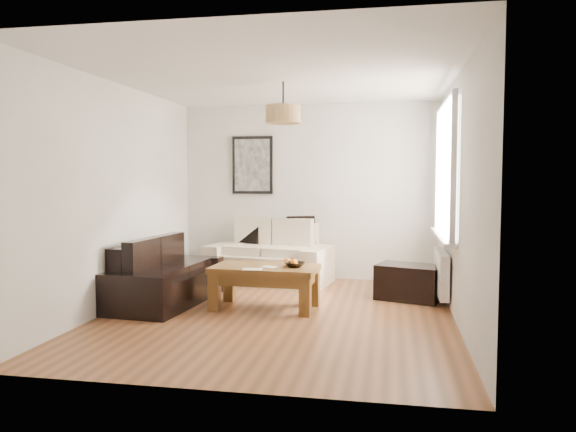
% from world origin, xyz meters
% --- Properties ---
extents(floor, '(4.50, 4.50, 0.00)m').
position_xyz_m(floor, '(0.00, 0.00, 0.00)').
color(floor, brown).
rests_on(floor, ground).
extents(ceiling, '(3.80, 4.50, 0.00)m').
position_xyz_m(ceiling, '(0.00, 0.00, 2.60)').
color(ceiling, white).
rests_on(ceiling, floor).
extents(wall_back, '(3.80, 0.04, 2.60)m').
position_xyz_m(wall_back, '(0.00, 2.25, 1.30)').
color(wall_back, silver).
rests_on(wall_back, floor).
extents(wall_front, '(3.80, 0.04, 2.60)m').
position_xyz_m(wall_front, '(0.00, -2.25, 1.30)').
color(wall_front, silver).
rests_on(wall_front, floor).
extents(wall_left, '(0.04, 4.50, 2.60)m').
position_xyz_m(wall_left, '(-1.90, 0.00, 1.30)').
color(wall_left, silver).
rests_on(wall_left, floor).
extents(wall_right, '(0.04, 4.50, 2.60)m').
position_xyz_m(wall_right, '(1.90, 0.00, 1.30)').
color(wall_right, silver).
rests_on(wall_right, floor).
extents(window_bay, '(0.14, 1.90, 1.60)m').
position_xyz_m(window_bay, '(1.86, 0.80, 1.60)').
color(window_bay, white).
rests_on(window_bay, wall_right).
extents(radiator, '(0.10, 0.90, 0.52)m').
position_xyz_m(radiator, '(1.82, 0.80, 0.38)').
color(radiator, white).
rests_on(radiator, wall_right).
extents(poster, '(0.62, 0.04, 0.87)m').
position_xyz_m(poster, '(-0.85, 2.22, 1.70)').
color(poster, black).
rests_on(poster, wall_back).
extents(pendant_shade, '(0.40, 0.40, 0.20)m').
position_xyz_m(pendant_shade, '(0.00, 0.30, 2.23)').
color(pendant_shade, tan).
rests_on(pendant_shade, ceiling).
extents(loveseat_cream, '(1.83, 1.20, 0.85)m').
position_xyz_m(loveseat_cream, '(-0.49, 1.78, 0.42)').
color(loveseat_cream, beige).
rests_on(loveseat_cream, floor).
extents(sofa_leather, '(0.95, 1.73, 0.72)m').
position_xyz_m(sofa_leather, '(-1.43, 0.27, 0.36)').
color(sofa_leather, black).
rests_on(sofa_leather, floor).
extents(coffee_table, '(1.24, 0.72, 0.49)m').
position_xyz_m(coffee_table, '(-0.20, 0.23, 0.25)').
color(coffee_table, brown).
rests_on(coffee_table, floor).
extents(ottoman, '(0.87, 0.70, 0.43)m').
position_xyz_m(ottoman, '(1.45, 1.01, 0.22)').
color(ottoman, black).
rests_on(ottoman, floor).
extents(cushion_left, '(0.39, 0.24, 0.38)m').
position_xyz_m(cushion_left, '(-0.84, 1.99, 0.72)').
color(cushion_left, black).
rests_on(cushion_left, loveseat_cream).
extents(cushion_right, '(0.43, 0.28, 0.41)m').
position_xyz_m(cushion_right, '(-0.07, 1.99, 0.74)').
color(cushion_right, black).
rests_on(cushion_right, loveseat_cream).
extents(fruit_bowl, '(0.24, 0.24, 0.06)m').
position_xyz_m(fruit_bowl, '(0.15, 0.23, 0.52)').
color(fruit_bowl, black).
rests_on(fruit_bowl, coffee_table).
extents(orange_a, '(0.09, 0.09, 0.08)m').
position_xyz_m(orange_a, '(0.12, 0.32, 0.53)').
color(orange_a, orange).
rests_on(orange_a, fruit_bowl).
extents(orange_b, '(0.10, 0.10, 0.08)m').
position_xyz_m(orange_b, '(0.13, 0.27, 0.53)').
color(orange_b, orange).
rests_on(orange_b, fruit_bowl).
extents(orange_c, '(0.09, 0.09, 0.08)m').
position_xyz_m(orange_c, '(0.04, 0.36, 0.53)').
color(orange_c, orange).
rests_on(orange_c, fruit_bowl).
extents(papers, '(0.22, 0.16, 0.01)m').
position_xyz_m(papers, '(-0.29, -0.03, 0.50)').
color(papers, white).
rests_on(papers, coffee_table).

